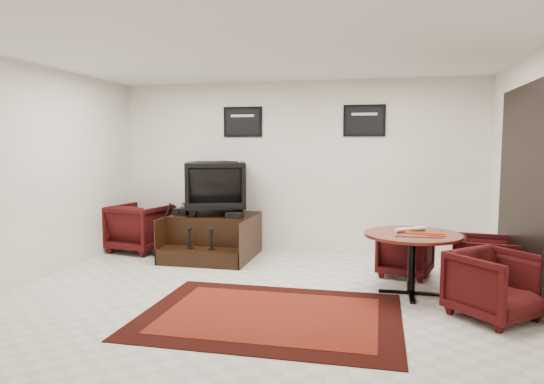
# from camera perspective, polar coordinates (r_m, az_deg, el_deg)

# --- Properties ---
(ground) EXTENTS (6.00, 6.00, 0.00)m
(ground) POSITION_cam_1_polar(r_m,az_deg,el_deg) (5.83, -1.54, -12.06)
(ground) COLOR white
(ground) RESTS_ON ground
(room_shell) EXTENTS (6.02, 5.02, 2.81)m
(room_shell) POSITION_cam_1_polar(r_m,az_deg,el_deg) (5.59, 2.80, 5.76)
(room_shell) COLOR white
(room_shell) RESTS_ON ground
(area_rug) EXTENTS (2.66, 2.00, 0.01)m
(area_rug) POSITION_cam_1_polar(r_m,az_deg,el_deg) (5.18, -0.19, -14.29)
(area_rug) COLOR black
(area_rug) RESTS_ON ground
(shine_podium) EXTENTS (1.30, 1.33, 0.67)m
(shine_podium) POSITION_cam_1_polar(r_m,az_deg,el_deg) (7.77, -6.86, -5.30)
(shine_podium) COLOR black
(shine_podium) RESTS_ON ground
(shine_chair) EXTENTS (1.14, 1.11, 0.95)m
(shine_chair) POSITION_cam_1_polar(r_m,az_deg,el_deg) (7.79, -6.59, 0.92)
(shine_chair) COLOR black
(shine_chair) RESTS_ON shine_podium
(shoes_pair) EXTENTS (0.26, 0.31, 0.10)m
(shoes_pair) POSITION_cam_1_polar(r_m,az_deg,el_deg) (7.81, -10.34, -2.24)
(shoes_pair) COLOR black
(shoes_pair) RESTS_ON shine_podium
(polish_kit) EXTENTS (0.26, 0.19, 0.08)m
(polish_kit) POSITION_cam_1_polar(r_m,az_deg,el_deg) (7.33, -4.42, -2.75)
(polish_kit) COLOR black
(polish_kit) RESTS_ON shine_podium
(umbrella_black) EXTENTS (0.33, 0.13, 0.90)m
(umbrella_black) POSITION_cam_1_polar(r_m,az_deg,el_deg) (7.86, -12.73, -4.22)
(umbrella_black) COLOR black
(umbrella_black) RESTS_ON ground
(umbrella_hooked) EXTENTS (0.31, 0.11, 0.82)m
(umbrella_hooked) POSITION_cam_1_polar(r_m,az_deg,el_deg) (8.05, -12.01, -4.25)
(umbrella_hooked) COLOR black
(umbrella_hooked) RESTS_ON ground
(armchair_side) EXTENTS (0.98, 0.94, 0.87)m
(armchair_side) POSITION_cam_1_polar(r_m,az_deg,el_deg) (8.36, -15.31, -3.80)
(armchair_side) COLOR black
(armchair_side) RESTS_ON ground
(meeting_table) EXTENTS (1.12, 1.12, 0.73)m
(meeting_table) POSITION_cam_1_polar(r_m,az_deg,el_deg) (5.95, 16.17, -5.54)
(meeting_table) COLOR #46100A
(meeting_table) RESTS_ON ground
(table_chair_back) EXTENTS (0.79, 0.77, 0.67)m
(table_chair_back) POSITION_cam_1_polar(r_m,az_deg,el_deg) (6.82, 15.46, -6.74)
(table_chair_back) COLOR black
(table_chair_back) RESTS_ON ground
(table_chair_window) EXTENTS (0.76, 0.79, 0.73)m
(table_chair_window) POSITION_cam_1_polar(r_m,az_deg,el_deg) (6.45, 23.72, -7.42)
(table_chair_window) COLOR black
(table_chair_window) RESTS_ON ground
(table_chair_corner) EXTENTS (1.01, 1.01, 0.76)m
(table_chair_corner) POSITION_cam_1_polar(r_m,az_deg,el_deg) (5.48, 24.75, -9.60)
(table_chair_corner) COLOR black
(table_chair_corner) RESTS_ON ground
(paper_roll) EXTENTS (0.37, 0.28, 0.05)m
(paper_roll) POSITION_cam_1_polar(r_m,az_deg,el_deg) (6.06, 15.98, -4.23)
(paper_roll) COLOR white
(paper_roll) RESTS_ON meeting_table
(table_clutter) EXTENTS (0.57, 0.32, 0.01)m
(table_clutter) POSITION_cam_1_polar(r_m,az_deg,el_deg) (5.86, 17.39, -4.79)
(table_clutter) COLOR #F34B0D
(table_clutter) RESTS_ON meeting_table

